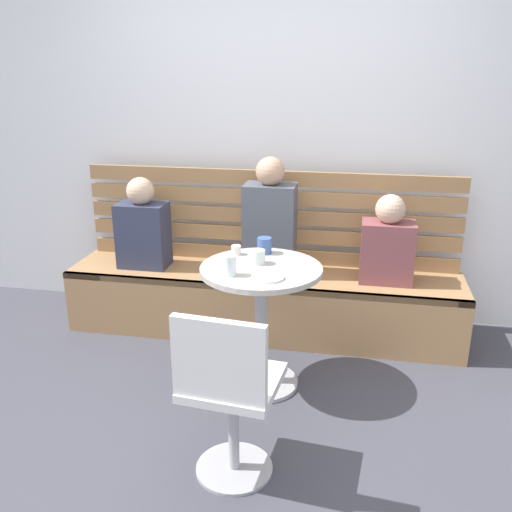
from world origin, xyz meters
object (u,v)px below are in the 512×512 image
object	(u,v)px
white_chair	(228,391)
person_child_left	(388,244)
cup_espresso_small	(236,250)
person_adult	(270,222)
person_child_middle	(143,228)
cup_mug_blue	(264,245)
plate_small	(268,277)
booth_bench	(262,302)
cup_water_clear	(230,266)
cafe_table	(261,304)
cup_glass_short	(258,257)

from	to	relation	value
white_chair	person_child_left	world-z (taller)	person_child_left
person_child_left	cup_espresso_small	xyz separation A→B (m)	(-0.89, -0.51, 0.07)
person_adult	person_child_middle	xyz separation A→B (m)	(-0.89, -0.03, -0.08)
cup_mug_blue	plate_small	world-z (taller)	cup_mug_blue
booth_bench	person_child_left	bearing A→B (deg)	0.37
person_child_middle	person_adult	bearing A→B (deg)	1.93
person_child_middle	plate_small	bearing A→B (deg)	-39.15
person_child_middle	cup_water_clear	xyz separation A→B (m)	(0.82, -0.83, 0.08)
cup_espresso_small	cafe_table	bearing A→B (deg)	-44.66
person_child_middle	person_child_left	bearing A→B (deg)	0.60
person_child_left	cup_glass_short	size ratio (longest dim) A/B	7.28
white_chair	plate_small	size ratio (longest dim) A/B	5.00
person_child_middle	cup_water_clear	size ratio (longest dim) A/B	5.76
cup_glass_short	person_adult	bearing A→B (deg)	93.57
booth_bench	cafe_table	size ratio (longest dim) A/B	3.65
booth_bench	person_child_middle	world-z (taller)	person_child_middle
white_chair	cup_water_clear	world-z (taller)	same
person_child_left	cup_espresso_small	world-z (taller)	person_child_left
person_adult	cup_espresso_small	xyz separation A→B (m)	(-0.11, -0.52, -0.03)
person_child_left	booth_bench	bearing A→B (deg)	-179.63
person_child_middle	plate_small	world-z (taller)	person_child_middle
plate_small	cup_water_clear	bearing A→B (deg)	178.93
cup_mug_blue	person_child_middle	bearing A→B (deg)	154.93
cafe_table	cup_glass_short	world-z (taller)	cup_glass_short
white_chair	cup_glass_short	distance (m)	0.92
person_child_left	cup_mug_blue	world-z (taller)	person_child_left
cup_glass_short	plate_small	bearing A→B (deg)	-66.27
cafe_table	cup_espresso_small	bearing A→B (deg)	135.34
person_child_middle	plate_small	size ratio (longest dim) A/B	3.73
cup_water_clear	cup_espresso_small	size ratio (longest dim) A/B	1.96
cup_mug_blue	plate_small	distance (m)	0.41
cafe_table	cup_water_clear	world-z (taller)	cup_water_clear
cafe_table	person_child_left	size ratio (longest dim) A/B	1.27
booth_bench	person_adult	bearing A→B (deg)	21.50
person_child_left	cafe_table	bearing A→B (deg)	-135.77
person_adult	cup_glass_short	bearing A→B (deg)	-86.43
cafe_table	white_chair	bearing A→B (deg)	-89.71
plate_small	cup_espresso_small	bearing A→B (deg)	125.91
booth_bench	cafe_table	distance (m)	0.75
person_child_left	cup_water_clear	distance (m)	1.20
white_chair	person_child_middle	world-z (taller)	person_child_middle
person_child_left	plate_small	world-z (taller)	person_child_left
person_child_left	cup_water_clear	world-z (taller)	person_child_left
cup_glass_short	plate_small	world-z (taller)	cup_glass_short
white_chair	cup_glass_short	xyz separation A→B (m)	(-0.03, 0.86, 0.32)
person_adult	cup_water_clear	xyz separation A→B (m)	(-0.07, -0.86, -0.00)
booth_bench	cafe_table	bearing A→B (deg)	-80.64
white_chair	cafe_table	bearing A→B (deg)	90.29
person_adult	person_child_middle	world-z (taller)	person_adult
person_child_middle	cup_espresso_small	distance (m)	0.92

